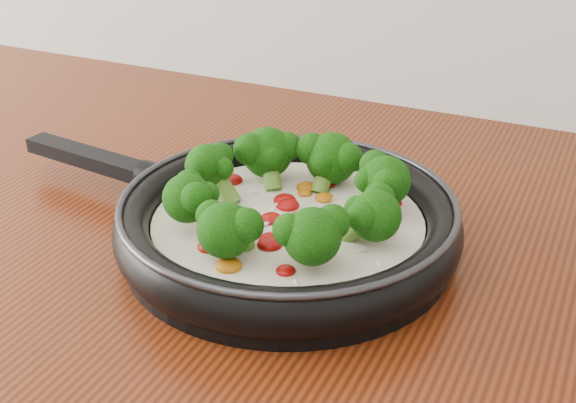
% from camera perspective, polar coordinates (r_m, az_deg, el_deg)
% --- Properties ---
extents(skillet, '(0.50, 0.35, 0.09)m').
position_cam_1_polar(skillet, '(0.68, -0.17, -1.23)').
color(skillet, black).
rests_on(skillet, counter).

